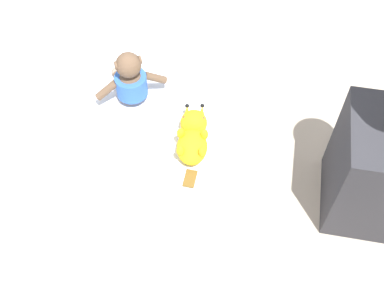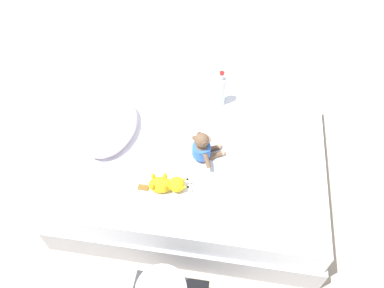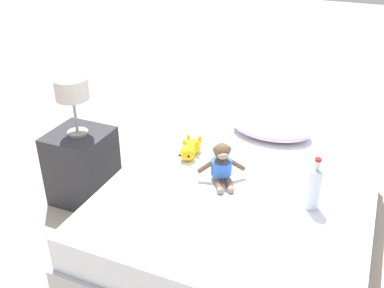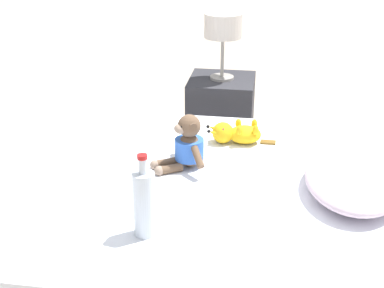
{
  "view_description": "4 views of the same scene",
  "coord_description": "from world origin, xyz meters",
  "px_view_note": "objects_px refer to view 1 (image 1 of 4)",
  "views": [
    {
      "loc": [
        -0.59,
        1.15,
        1.9
      ],
      "look_at": [
        -0.41,
        0.16,
        0.5
      ],
      "focal_mm": 45.21,
      "sensor_mm": 36.0,
      "label": 1
    },
    {
      "loc": [
        -1.62,
        -0.22,
        2.47
      ],
      "look_at": [
        -0.1,
        0.01,
        0.54
      ],
      "focal_mm": 35.14,
      "sensor_mm": 36.0,
      "label": 2
    },
    {
      "loc": [
        0.57,
        -2.11,
        1.86
      ],
      "look_at": [
        -0.41,
        0.16,
        0.5
      ],
      "focal_mm": 41.37,
      "sensor_mm": 36.0,
      "label": 3
    },
    {
      "loc": [
        1.92,
        0.27,
        1.49
      ],
      "look_at": [
        -0.09,
        -0.04,
        0.56
      ],
      "focal_mm": 50.76,
      "sensor_mm": 36.0,
      "label": 4
    }
  ],
  "objects_px": {
    "plush_yellow_creature": "(193,136)",
    "glass_bottle": "(5,47)",
    "bed": "(106,138)",
    "plush_monkey": "(130,80)",
    "pillow": "(40,239)",
    "nightstand": "(382,170)"
  },
  "relations": [
    {
      "from": "pillow",
      "to": "nightstand",
      "type": "height_order",
      "value": "pillow"
    },
    {
      "from": "pillow",
      "to": "plush_monkey",
      "type": "xyz_separation_m",
      "value": [
        -0.12,
        -0.67,
        0.04
      ]
    },
    {
      "from": "plush_yellow_creature",
      "to": "nightstand",
      "type": "xyz_separation_m",
      "value": [
        -0.75,
        -0.14,
        -0.23
      ]
    },
    {
      "from": "glass_bottle",
      "to": "nightstand",
      "type": "relative_size",
      "value": 0.58
    },
    {
      "from": "plush_yellow_creature",
      "to": "glass_bottle",
      "type": "relative_size",
      "value": 1.1
    },
    {
      "from": "bed",
      "to": "pillow",
      "type": "xyz_separation_m",
      "value": [
        -0.01,
        0.61,
        0.28
      ]
    },
    {
      "from": "plush_monkey",
      "to": "nightstand",
      "type": "relative_size",
      "value": 0.51
    },
    {
      "from": "plush_yellow_creature",
      "to": "glass_bottle",
      "type": "bearing_deg",
      "value": -16.9
    },
    {
      "from": "bed",
      "to": "plush_yellow_creature",
      "type": "bearing_deg",
      "value": 163.32
    },
    {
      "from": "plush_monkey",
      "to": "nightstand",
      "type": "distance_m",
      "value": 1.07
    },
    {
      "from": "pillow",
      "to": "nightstand",
      "type": "relative_size",
      "value": 1.11
    },
    {
      "from": "plush_monkey",
      "to": "glass_bottle",
      "type": "bearing_deg",
      "value": -6.39
    },
    {
      "from": "bed",
      "to": "plush_monkey",
      "type": "xyz_separation_m",
      "value": [
        -0.12,
        -0.06,
        0.32
      ]
    },
    {
      "from": "glass_bottle",
      "to": "plush_monkey",
      "type": "bearing_deg",
      "value": 173.61
    },
    {
      "from": "pillow",
      "to": "plush_yellow_creature",
      "type": "bearing_deg",
      "value": -129.25
    },
    {
      "from": "bed",
      "to": "nightstand",
      "type": "bearing_deg",
      "value": -178.97
    },
    {
      "from": "glass_bottle",
      "to": "nightstand",
      "type": "height_order",
      "value": "glass_bottle"
    },
    {
      "from": "bed",
      "to": "glass_bottle",
      "type": "relative_size",
      "value": 6.06
    },
    {
      "from": "pillow",
      "to": "glass_bottle",
      "type": "xyz_separation_m",
      "value": [
        0.41,
        -0.73,
        0.07
      ]
    },
    {
      "from": "bed",
      "to": "glass_bottle",
      "type": "xyz_separation_m",
      "value": [
        0.4,
        -0.12,
        0.35
      ]
    },
    {
      "from": "nightstand",
      "to": "plush_monkey",
      "type": "bearing_deg",
      "value": -2.44
    },
    {
      "from": "plush_monkey",
      "to": "glass_bottle",
      "type": "distance_m",
      "value": 0.53
    }
  ]
}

